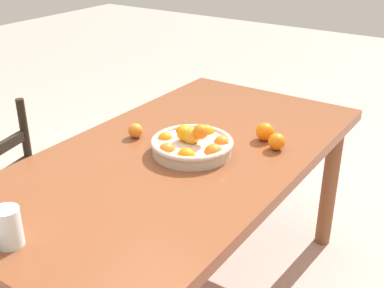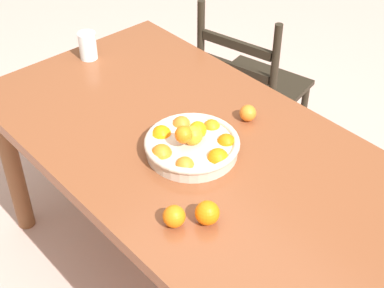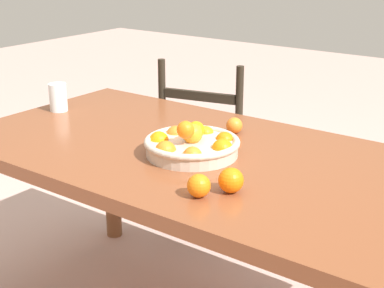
{
  "view_description": "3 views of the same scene",
  "coord_description": "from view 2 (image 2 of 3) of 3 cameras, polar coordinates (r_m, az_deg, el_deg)",
  "views": [
    {
      "loc": [
        -1.44,
        -1.04,
        1.64
      ],
      "look_at": [
        0.02,
        -0.04,
        0.81
      ],
      "focal_mm": 45.89,
      "sensor_mm": 36.0,
      "label": 1
    },
    {
      "loc": [
        1.18,
        -1.07,
        2.04
      ],
      "look_at": [
        0.02,
        -0.04,
        0.81
      ],
      "focal_mm": 53.53,
      "sensor_mm": 36.0,
      "label": 2
    },
    {
      "loc": [
        1.13,
        -1.55,
        1.47
      ],
      "look_at": [
        0.02,
        -0.04,
        0.81
      ],
      "focal_mm": 53.73,
      "sensor_mm": 36.0,
      "label": 3
    }
  ],
  "objects": [
    {
      "name": "fruit_bowl",
      "position": [
        1.98,
        -0.03,
        -0.06
      ],
      "size": [
        0.33,
        0.33,
        0.13
      ],
      "color": "beige",
      "rests_on": "dining_table"
    },
    {
      "name": "chair_near_window",
      "position": [
        2.95,
        5.82,
        5.33
      ],
      "size": [
        0.55,
        0.55,
        0.93
      ],
      "rotation": [
        0.0,
        0.0,
        3.37
      ],
      "color": "black",
      "rests_on": "ground"
    },
    {
      "name": "orange_loose_2",
      "position": [
        1.73,
        -1.79,
        -7.22
      ],
      "size": [
        0.07,
        0.07,
        0.07
      ],
      "primitive_type": "sphere",
      "color": "orange",
      "rests_on": "dining_table"
    },
    {
      "name": "orange_loose_0",
      "position": [
        2.15,
        5.59,
        3.09
      ],
      "size": [
        0.06,
        0.06,
        0.06
      ],
      "primitive_type": "sphere",
      "color": "orange",
      "rests_on": "dining_table"
    },
    {
      "name": "drinking_glass",
      "position": [
        2.56,
        -10.35,
        9.62
      ],
      "size": [
        0.08,
        0.08,
        0.12
      ],
      "primitive_type": "cylinder",
      "color": "silver",
      "rests_on": "dining_table"
    },
    {
      "name": "ground_plane",
      "position": [
        2.59,
        0.4,
        -13.43
      ],
      "size": [
        12.0,
        12.0,
        0.0
      ],
      "primitive_type": "plane",
      "color": "#C19E93"
    },
    {
      "name": "orange_loose_1",
      "position": [
        1.73,
        1.53,
        -6.87
      ],
      "size": [
        0.08,
        0.08,
        0.08
      ],
      "primitive_type": "sphere",
      "color": "orange",
      "rests_on": "dining_table"
    },
    {
      "name": "dining_table",
      "position": [
        2.1,
        0.48,
        -2.05
      ],
      "size": [
        1.77,
        0.94,
        0.77
      ],
      "color": "brown",
      "rests_on": "ground"
    }
  ]
}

